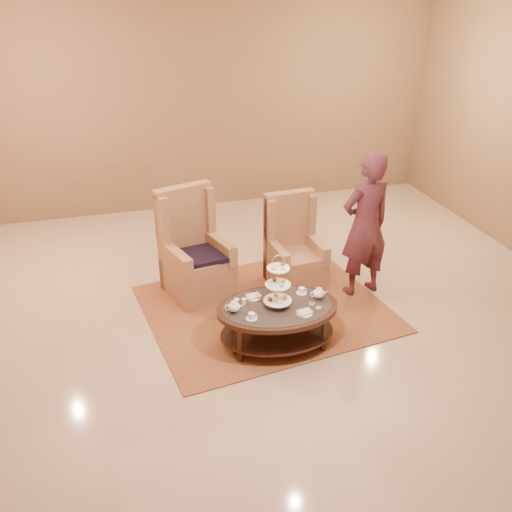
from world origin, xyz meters
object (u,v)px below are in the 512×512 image
object	(u,v)px
armchair_left	(194,258)
person	(365,225)
armchair_right	(293,255)
tea_table	(277,313)

from	to	relation	value
armchair_left	person	world-z (taller)	person
armchair_left	person	distance (m)	2.17
armchair_right	person	distance (m)	1.03
tea_table	armchair_left	bearing A→B (deg)	118.43
armchair_left	armchair_right	distance (m)	1.28
armchair_left	person	bearing A→B (deg)	-33.91
armchair_right	armchair_left	bearing A→B (deg)	169.45
tea_table	person	size ratio (longest dim) A/B	0.74
armchair_left	armchair_right	world-z (taller)	armchair_left
armchair_left	armchair_right	xyz separation A→B (m)	(1.27, -0.15, -0.05)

